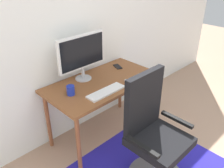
{
  "coord_description": "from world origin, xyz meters",
  "views": [
    {
      "loc": [
        -1.52,
        0.06,
        1.96
      ],
      "look_at": [
        -0.07,
        1.54,
        0.84
      ],
      "focal_mm": 38.37,
      "sensor_mm": 36.0,
      "label": 1
    }
  ],
  "objects_px": {
    "desk": "(103,88)",
    "office_chair": "(153,141)",
    "computer_mouse": "(128,81)",
    "coffee_cup": "(71,90)",
    "cell_phone": "(118,67)",
    "monitor": "(82,53)",
    "keyboard": "(106,92)"
  },
  "relations": [
    {
      "from": "monitor",
      "to": "cell_phone",
      "type": "xyz_separation_m",
      "value": [
        0.5,
        -0.04,
        -0.3
      ]
    },
    {
      "from": "computer_mouse",
      "to": "coffee_cup",
      "type": "relative_size",
      "value": 1.06
    },
    {
      "from": "desk",
      "to": "monitor",
      "type": "height_order",
      "value": "monitor"
    },
    {
      "from": "desk",
      "to": "cell_phone",
      "type": "relative_size",
      "value": 9.03
    },
    {
      "from": "desk",
      "to": "coffee_cup",
      "type": "relative_size",
      "value": 12.89
    },
    {
      "from": "keyboard",
      "to": "computer_mouse",
      "type": "relative_size",
      "value": 4.13
    },
    {
      "from": "computer_mouse",
      "to": "cell_phone",
      "type": "xyz_separation_m",
      "value": [
        0.22,
        0.37,
        -0.01
      ]
    },
    {
      "from": "coffee_cup",
      "to": "monitor",
      "type": "bearing_deg",
      "value": 31.23
    },
    {
      "from": "keyboard",
      "to": "cell_phone",
      "type": "relative_size",
      "value": 3.07
    },
    {
      "from": "computer_mouse",
      "to": "office_chair",
      "type": "xyz_separation_m",
      "value": [
        -0.28,
        -0.58,
        -0.31
      ]
    },
    {
      "from": "computer_mouse",
      "to": "office_chair",
      "type": "relative_size",
      "value": 0.09
    },
    {
      "from": "coffee_cup",
      "to": "office_chair",
      "type": "height_order",
      "value": "office_chair"
    },
    {
      "from": "monitor",
      "to": "cell_phone",
      "type": "bearing_deg",
      "value": -4.86
    },
    {
      "from": "coffee_cup",
      "to": "keyboard",
      "type": "bearing_deg",
      "value": -37.76
    },
    {
      "from": "office_chair",
      "to": "coffee_cup",
      "type": "bearing_deg",
      "value": 111.29
    },
    {
      "from": "desk",
      "to": "computer_mouse",
      "type": "bearing_deg",
      "value": -51.64
    },
    {
      "from": "monitor",
      "to": "office_chair",
      "type": "height_order",
      "value": "monitor"
    },
    {
      "from": "monitor",
      "to": "office_chair",
      "type": "relative_size",
      "value": 0.54
    },
    {
      "from": "desk",
      "to": "computer_mouse",
      "type": "relative_size",
      "value": 12.16
    },
    {
      "from": "computer_mouse",
      "to": "cell_phone",
      "type": "height_order",
      "value": "computer_mouse"
    },
    {
      "from": "desk",
      "to": "office_chair",
      "type": "distance_m",
      "value": 0.83
    },
    {
      "from": "computer_mouse",
      "to": "office_chair",
      "type": "bearing_deg",
      "value": -115.54
    },
    {
      "from": "monitor",
      "to": "office_chair",
      "type": "xyz_separation_m",
      "value": [
        0.01,
        -0.99,
        -0.59
      ]
    },
    {
      "from": "office_chair",
      "to": "monitor",
      "type": "bearing_deg",
      "value": 90.64
    },
    {
      "from": "cell_phone",
      "to": "office_chair",
      "type": "height_order",
      "value": "office_chair"
    },
    {
      "from": "desk",
      "to": "keyboard",
      "type": "relative_size",
      "value": 2.94
    },
    {
      "from": "keyboard",
      "to": "cell_phone",
      "type": "height_order",
      "value": "keyboard"
    },
    {
      "from": "office_chair",
      "to": "computer_mouse",
      "type": "bearing_deg",
      "value": 64.4
    },
    {
      "from": "keyboard",
      "to": "computer_mouse",
      "type": "bearing_deg",
      "value": -2.76
    },
    {
      "from": "monitor",
      "to": "computer_mouse",
      "type": "relative_size",
      "value": 5.69
    },
    {
      "from": "keyboard",
      "to": "office_chair",
      "type": "relative_size",
      "value": 0.39
    },
    {
      "from": "coffee_cup",
      "to": "office_chair",
      "type": "bearing_deg",
      "value": -68.65
    }
  ]
}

